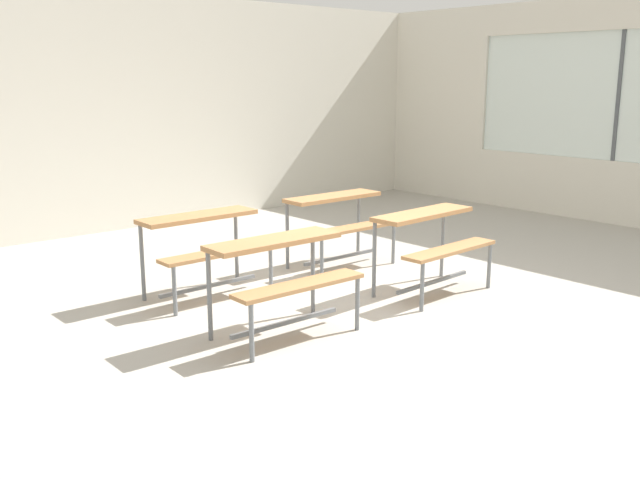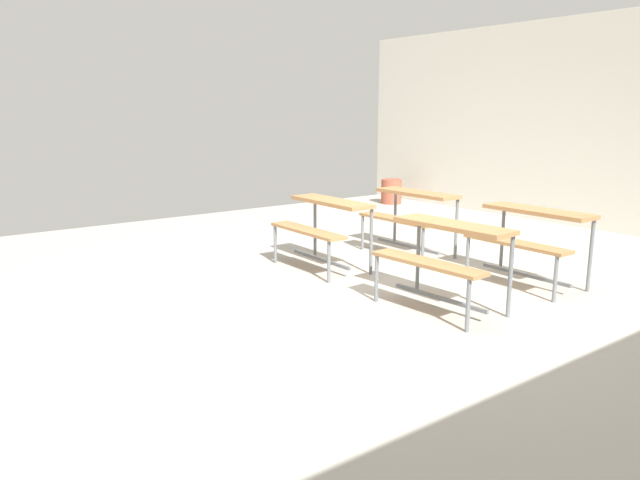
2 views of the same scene
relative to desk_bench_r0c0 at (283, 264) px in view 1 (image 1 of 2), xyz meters
name	(u,v)px [view 1 (image 1 of 2)]	position (x,y,z in m)	size (l,w,h in m)	color
ground	(378,310)	(1.03, -0.02, -0.59)	(10.00, 9.00, 0.05)	#ADA89E
wall_back	(130,113)	(1.03, 4.48, 0.94)	(10.00, 0.12, 3.00)	silver
desk_bench_r0c0	(283,264)	(0.00, 0.00, 0.00)	(1.11, 0.61, 0.74)	#A87547
desk_bench_r0c1	(432,232)	(1.71, -0.02, 0.00)	(1.12, 0.63, 0.74)	#A87547
desk_bench_r1c0	(205,235)	(0.08, 1.23, 0.00)	(1.10, 0.59, 0.74)	#A87547
desk_bench_r1c1	(340,213)	(1.71, 1.22, 0.00)	(1.11, 0.61, 0.74)	#A87547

